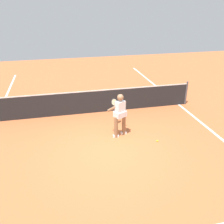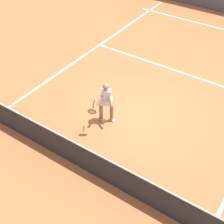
{
  "view_description": "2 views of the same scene",
  "coord_description": "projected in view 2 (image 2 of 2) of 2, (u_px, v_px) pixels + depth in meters",
  "views": [
    {
      "loc": [
        -1.44,
        -6.65,
        4.4
      ],
      "look_at": [
        0.24,
        0.63,
        1.04
      ],
      "focal_mm": 40.27,
      "sensor_mm": 36.0,
      "label": 1
    },
    {
      "loc": [
        -4.16,
        7.48,
        7.33
      ],
      "look_at": [
        0.16,
        1.11,
        0.76
      ],
      "focal_mm": 50.57,
      "sensor_mm": 36.0,
      "label": 2
    }
  ],
  "objects": [
    {
      "name": "tennis_player",
      "position": [
        106.0,
        102.0,
        10.39
      ],
      "size": [
        0.68,
        1.13,
        1.55
      ],
      "color": "#8C6647",
      "rests_on": "ground"
    },
    {
      "name": "tennis_ball_near",
      "position": [
        92.0,
        98.0,
        11.86
      ],
      "size": [
        0.07,
        0.07,
        0.07
      ],
      "primitive_type": "sphere",
      "color": "#D1E533",
      "rests_on": "ground"
    },
    {
      "name": "ground_plane",
      "position": [
        133.0,
        113.0,
        11.25
      ],
      "size": [
        28.16,
        28.16,
        0.0
      ],
      "primitive_type": "plane",
      "color": "#C66638"
    },
    {
      "name": "baseline_marking",
      "position": [
        216.0,
        27.0,
        16.49
      ],
      "size": [
        8.86,
        0.1,
        0.01
      ],
      "primitive_type": "cube",
      "color": "white",
      "rests_on": "ground"
    },
    {
      "name": "court_net",
      "position": [
        80.0,
        156.0,
        9.03
      ],
      "size": [
        8.54,
        0.08,
        1.07
      ],
      "color": "#4C4C51",
      "rests_on": "ground"
    },
    {
      "name": "sideline_right_marking",
      "position": [
        51.0,
        78.0,
        12.92
      ],
      "size": [
        0.1,
        19.66,
        0.01
      ],
      "primitive_type": "cube",
      "color": "white",
      "rests_on": "ground"
    },
    {
      "name": "tennis_ball_far",
      "position": [
        163.0,
        32.0,
        16.01
      ],
      "size": [
        0.07,
        0.07,
        0.07
      ],
      "primitive_type": "sphere",
      "color": "#D1E533",
      "rests_on": "ground"
    },
    {
      "name": "service_line_marking",
      "position": [
        174.0,
        70.0,
        13.38
      ],
      "size": [
        7.86,
        0.1,
        0.01
      ],
      "primitive_type": "cube",
      "color": "white",
      "rests_on": "ground"
    }
  ]
}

